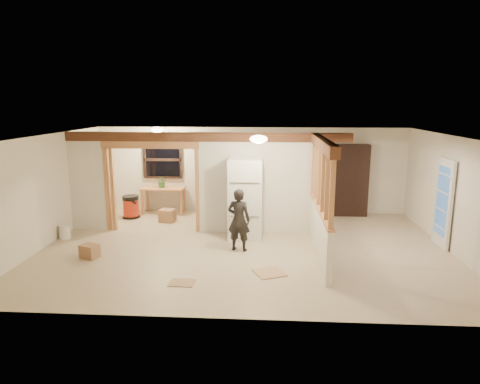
# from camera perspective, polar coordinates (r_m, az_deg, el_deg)

# --- Properties ---
(floor) EXTENTS (9.00, 6.50, 0.01)m
(floor) POSITION_cam_1_polar(r_m,az_deg,el_deg) (9.71, 0.64, -7.43)
(floor) COLOR #C2AE90
(floor) RESTS_ON ground
(ceiling) EXTENTS (9.00, 6.50, 0.01)m
(ceiling) POSITION_cam_1_polar(r_m,az_deg,el_deg) (9.19, 0.68, 7.47)
(ceiling) COLOR white
(wall_back) EXTENTS (9.00, 0.01, 2.50)m
(wall_back) POSITION_cam_1_polar(r_m,az_deg,el_deg) (12.57, 1.44, 2.92)
(wall_back) COLOR silver
(wall_back) RESTS_ON floor
(wall_front) EXTENTS (9.00, 0.01, 2.50)m
(wall_front) POSITION_cam_1_polar(r_m,az_deg,el_deg) (6.24, -0.91, -6.40)
(wall_front) COLOR silver
(wall_front) RESTS_ON floor
(wall_left) EXTENTS (0.01, 6.50, 2.50)m
(wall_left) POSITION_cam_1_polar(r_m,az_deg,el_deg) (10.60, -24.42, 0.17)
(wall_left) COLOR silver
(wall_left) RESTS_ON floor
(wall_right) EXTENTS (0.01, 6.50, 2.50)m
(wall_right) POSITION_cam_1_polar(r_m,az_deg,el_deg) (10.19, 26.83, -0.49)
(wall_right) COLOR silver
(wall_right) RESTS_ON floor
(partition_left_stub) EXTENTS (0.90, 0.12, 2.50)m
(partition_left_stub) POSITION_cam_1_polar(r_m,az_deg,el_deg) (11.47, -19.66, 1.36)
(partition_left_stub) COLOR silver
(partition_left_stub) RESTS_ON floor
(partition_center) EXTENTS (2.80, 0.12, 2.50)m
(partition_center) POSITION_cam_1_polar(r_m,az_deg,el_deg) (10.54, 2.09, 1.17)
(partition_center) COLOR silver
(partition_center) RESTS_ON floor
(doorway_frame) EXTENTS (2.46, 0.14, 2.20)m
(doorway_frame) POSITION_cam_1_polar(r_m,az_deg,el_deg) (10.95, -11.65, 0.54)
(doorway_frame) COLOR tan
(doorway_frame) RESTS_ON floor
(header_beam_back) EXTENTS (7.00, 0.18, 0.22)m
(header_beam_back) POSITION_cam_1_polar(r_m,az_deg,el_deg) (10.49, -4.49, 7.32)
(header_beam_back) COLOR brown
(header_beam_back) RESTS_ON ceiling
(header_beam_right) EXTENTS (0.18, 3.30, 0.22)m
(header_beam_right) POSITION_cam_1_polar(r_m,az_deg,el_deg) (8.86, 10.99, 6.31)
(header_beam_right) COLOR brown
(header_beam_right) RESTS_ON ceiling
(pony_wall) EXTENTS (0.12, 3.20, 1.00)m
(pony_wall) POSITION_cam_1_polar(r_m,az_deg,el_deg) (9.23, 10.53, -5.38)
(pony_wall) COLOR silver
(pony_wall) RESTS_ON floor
(stud_partition) EXTENTS (0.14, 3.20, 1.32)m
(stud_partition) POSITION_cam_1_polar(r_m,az_deg,el_deg) (8.96, 10.81, 1.73)
(stud_partition) COLOR tan
(stud_partition) RESTS_ON pony_wall
(window_back) EXTENTS (1.12, 0.10, 1.10)m
(window_back) POSITION_cam_1_polar(r_m,az_deg,el_deg) (12.81, -10.31, 4.26)
(window_back) COLOR black
(window_back) RESTS_ON wall_back
(french_door) EXTENTS (0.12, 0.86, 2.00)m
(french_door) POSITION_cam_1_polar(r_m,az_deg,el_deg) (10.57, 25.47, -1.35)
(french_door) COLOR white
(french_door) RESTS_ON floor
(ceiling_dome_main) EXTENTS (0.36, 0.36, 0.16)m
(ceiling_dome_main) POSITION_cam_1_polar(r_m,az_deg,el_deg) (8.69, 2.50, 7.07)
(ceiling_dome_main) COLOR #FFEABF
(ceiling_dome_main) RESTS_ON ceiling
(ceiling_dome_util) EXTENTS (0.32, 0.32, 0.14)m
(ceiling_dome_util) POSITION_cam_1_polar(r_m,az_deg,el_deg) (11.86, -11.01, 8.15)
(ceiling_dome_util) COLOR #FFEABF
(ceiling_dome_util) RESTS_ON ceiling
(hanging_bulb) EXTENTS (0.07, 0.07, 0.07)m
(hanging_bulb) POSITION_cam_1_polar(r_m,az_deg,el_deg) (11.08, -9.33, 6.41)
(hanging_bulb) COLOR #FFD88C
(hanging_bulb) RESTS_ON ceiling
(refrigerator) EXTENTS (0.79, 0.77, 1.92)m
(refrigerator) POSITION_cam_1_polar(r_m,az_deg,el_deg) (10.17, 0.73, -0.87)
(refrigerator) COLOR white
(refrigerator) RESTS_ON floor
(woman) EXTENTS (0.57, 0.44, 1.39)m
(woman) POSITION_cam_1_polar(r_m,az_deg,el_deg) (9.33, -0.16, -3.73)
(woman) COLOR #2C2929
(woman) RESTS_ON floor
(work_table) EXTENTS (1.25, 0.65, 0.78)m
(work_table) POSITION_cam_1_polar(r_m,az_deg,el_deg) (12.73, -10.15, -1.10)
(work_table) COLOR tan
(work_table) RESTS_ON floor
(potted_plant) EXTENTS (0.40, 0.38, 0.35)m
(potted_plant) POSITION_cam_1_polar(r_m,az_deg,el_deg) (12.57, -10.36, 1.36)
(potted_plant) COLOR #3D742E
(potted_plant) RESTS_ON work_table
(shop_vac) EXTENTS (0.56, 0.56, 0.64)m
(shop_vac) POSITION_cam_1_polar(r_m,az_deg,el_deg) (12.45, -14.34, -1.90)
(shop_vac) COLOR #AE2813
(shop_vac) RESTS_ON floor
(bookshelf) EXTENTS (1.03, 0.34, 2.05)m
(bookshelf) POSITION_cam_1_polar(r_m,az_deg,el_deg) (12.58, 14.40, 1.52)
(bookshelf) COLOR black
(bookshelf) RESTS_ON floor
(bucket) EXTENTS (0.34, 0.34, 0.33)m
(bucket) POSITION_cam_1_polar(r_m,az_deg,el_deg) (11.09, -22.34, -4.96)
(bucket) COLOR white
(bucket) RESTS_ON floor
(box_util_a) EXTENTS (0.45, 0.40, 0.34)m
(box_util_a) POSITION_cam_1_polar(r_m,az_deg,el_deg) (11.88, -9.68, -3.11)
(box_util_a) COLOR #A3704F
(box_util_a) RESTS_ON floor
(box_util_b) EXTENTS (0.42, 0.42, 0.30)m
(box_util_b) POSITION_cam_1_polar(r_m,az_deg,el_deg) (12.66, -17.44, -2.65)
(box_util_b) COLOR #A3704F
(box_util_b) RESTS_ON floor
(box_front) EXTENTS (0.43, 0.39, 0.28)m
(box_front) POSITION_cam_1_polar(r_m,az_deg,el_deg) (9.60, -19.41, -7.45)
(box_front) COLOR #A3704F
(box_front) RESTS_ON floor
(floor_panel_near) EXTENTS (0.71, 0.71, 0.02)m
(floor_panel_near) POSITION_cam_1_polar(r_m,az_deg,el_deg) (8.35, 3.92, -10.67)
(floor_panel_near) COLOR tan
(floor_panel_near) RESTS_ON floor
(floor_panel_far) EXTENTS (0.47, 0.38, 0.01)m
(floor_panel_far) POSITION_cam_1_polar(r_m,az_deg,el_deg) (7.98, -7.75, -11.88)
(floor_panel_far) COLOR tan
(floor_panel_far) RESTS_ON floor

